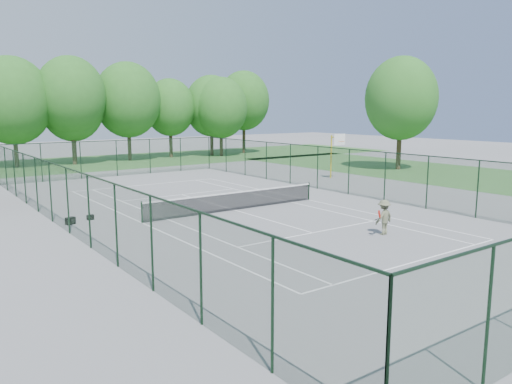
% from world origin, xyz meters
% --- Properties ---
extents(ground, '(140.00, 140.00, 0.00)m').
position_xyz_m(ground, '(0.00, 0.00, 0.00)').
color(ground, gray).
rests_on(ground, ground).
extents(grass_far, '(80.00, 16.00, 0.01)m').
position_xyz_m(grass_far, '(0.00, 30.00, 0.01)').
color(grass_far, '#3E7333').
rests_on(grass_far, ground).
extents(grass_side, '(14.00, 40.00, 0.01)m').
position_xyz_m(grass_side, '(24.00, 4.00, 0.01)').
color(grass_side, '#3E7333').
rests_on(grass_side, ground).
extents(court_lines, '(11.05, 23.85, 0.01)m').
position_xyz_m(court_lines, '(0.00, 0.00, 0.00)').
color(court_lines, white).
rests_on(court_lines, ground).
extents(tennis_net, '(11.08, 0.08, 1.10)m').
position_xyz_m(tennis_net, '(0.00, 0.00, 0.58)').
color(tennis_net, black).
rests_on(tennis_net, ground).
extents(fence_enclosure, '(18.05, 36.05, 3.02)m').
position_xyz_m(fence_enclosure, '(0.00, 0.00, 1.56)').
color(fence_enclosure, '#1D3E24').
rests_on(fence_enclosure, ground).
extents(tree_line_far, '(39.40, 6.40, 9.70)m').
position_xyz_m(tree_line_far, '(0.00, 30.00, 5.99)').
color(tree_line_far, '#40311E').
rests_on(tree_line_far, ground).
extents(basketball_goal, '(1.20, 1.43, 3.65)m').
position_xyz_m(basketball_goal, '(13.75, 6.00, 2.57)').
color(basketball_goal, gold).
rests_on(basketball_goal, ground).
extents(tree_side, '(6.57, 6.57, 10.41)m').
position_xyz_m(tree_side, '(23.09, 7.10, 6.56)').
color(tree_side, '#40311E').
rests_on(tree_side, ground).
extents(sports_bag_a, '(0.51, 0.40, 0.35)m').
position_xyz_m(sports_bag_a, '(-8.45, 1.82, 0.18)').
color(sports_bag_a, black).
rests_on(sports_bag_a, ground).
extents(sports_bag_b, '(0.36, 0.25, 0.25)m').
position_xyz_m(sports_bag_b, '(-7.32, 2.29, 0.13)').
color(sports_bag_b, black).
rests_on(sports_bag_b, ground).
extents(tennis_player, '(1.71, 0.89, 1.58)m').
position_xyz_m(tennis_player, '(2.37, -8.48, 0.79)').
color(tennis_player, '#676B4D').
rests_on(tennis_player, ground).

